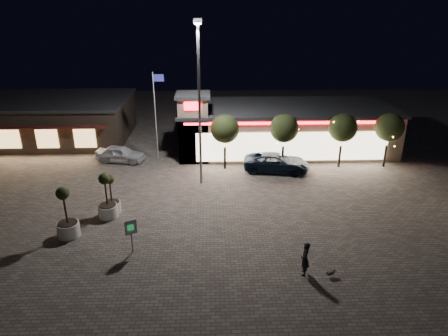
{
  "coord_description": "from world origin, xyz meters",
  "views": [
    {
      "loc": [
        2.82,
        -21.12,
        13.21
      ],
      "look_at": [
        3.75,
        6.0,
        2.08
      ],
      "focal_mm": 32.0,
      "sensor_mm": 36.0,
      "label": 1
    }
  ],
  "objects_px": {
    "pickup_truck": "(276,163)",
    "planter_left": "(112,201)",
    "pedestrian": "(305,259)",
    "planter_mid": "(67,221)",
    "valet_sign": "(131,230)",
    "white_sedan": "(120,154)"
  },
  "relations": [
    {
      "from": "pickup_truck",
      "to": "white_sedan",
      "type": "distance_m",
      "value": 13.98
    },
    {
      "from": "white_sedan",
      "to": "planter_mid",
      "type": "height_order",
      "value": "planter_mid"
    },
    {
      "from": "pickup_truck",
      "to": "planter_mid",
      "type": "bearing_deg",
      "value": 135.42
    },
    {
      "from": "planter_mid",
      "to": "valet_sign",
      "type": "xyz_separation_m",
      "value": [
        4.21,
        -1.85,
        0.42
      ]
    },
    {
      "from": "pedestrian",
      "to": "planter_left",
      "type": "bearing_deg",
      "value": -109.13
    },
    {
      "from": "pickup_truck",
      "to": "planter_mid",
      "type": "distance_m",
      "value": 17.43
    },
    {
      "from": "pickup_truck",
      "to": "pedestrian",
      "type": "bearing_deg",
      "value": -172.13
    },
    {
      "from": "white_sedan",
      "to": "planter_left",
      "type": "height_order",
      "value": "planter_left"
    },
    {
      "from": "pickup_truck",
      "to": "planter_left",
      "type": "distance_m",
      "value": 14.15
    },
    {
      "from": "planter_mid",
      "to": "valet_sign",
      "type": "height_order",
      "value": "planter_mid"
    },
    {
      "from": "pickup_truck",
      "to": "planter_left",
      "type": "bearing_deg",
      "value": 130.05
    },
    {
      "from": "pickup_truck",
      "to": "pedestrian",
      "type": "height_order",
      "value": "pedestrian"
    },
    {
      "from": "pickup_truck",
      "to": "planter_left",
      "type": "relative_size",
      "value": 1.98
    },
    {
      "from": "pedestrian",
      "to": "planter_left",
      "type": "xyz_separation_m",
      "value": [
        -11.62,
        7.21,
        -0.07
      ]
    },
    {
      "from": "pedestrian",
      "to": "planter_left",
      "type": "height_order",
      "value": "planter_left"
    },
    {
      "from": "white_sedan",
      "to": "pedestrian",
      "type": "distance_m",
      "value": 21.21
    },
    {
      "from": "pedestrian",
      "to": "white_sedan",
      "type": "bearing_deg",
      "value": -129.52
    },
    {
      "from": "white_sedan",
      "to": "planter_mid",
      "type": "xyz_separation_m",
      "value": [
        -0.62,
        -12.54,
        0.27
      ]
    },
    {
      "from": "planter_left",
      "to": "planter_mid",
      "type": "xyz_separation_m",
      "value": [
        -2.0,
        -2.99,
        0.15
      ]
    },
    {
      "from": "planter_mid",
      "to": "valet_sign",
      "type": "relative_size",
      "value": 1.6
    },
    {
      "from": "pickup_truck",
      "to": "valet_sign",
      "type": "height_order",
      "value": "valet_sign"
    },
    {
      "from": "valet_sign",
      "to": "white_sedan",
      "type": "bearing_deg",
      "value": 104.04
    }
  ]
}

